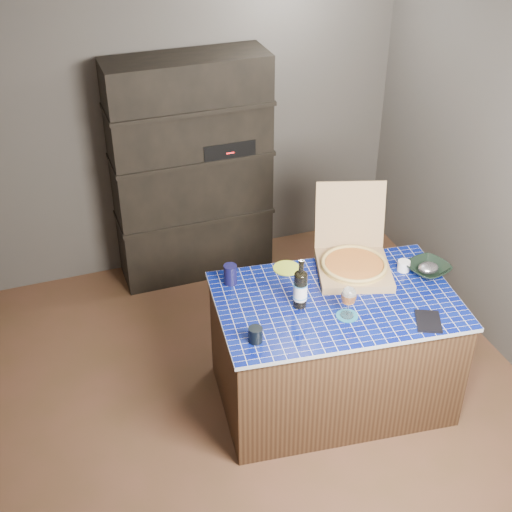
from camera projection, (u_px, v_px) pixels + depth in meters
name	position (u px, v px, depth m)	size (l,w,h in m)	color
room	(259.00, 230.00, 4.09)	(3.50, 3.50, 3.50)	brown
shelving_unit	(192.00, 171.00, 5.49)	(1.20, 0.41, 1.80)	black
kitchen_island	(333.00, 349.00, 4.52)	(1.55, 1.08, 0.80)	#472F1B
pizza_box	(353.00, 262.00, 4.51)	(0.59, 0.66, 0.49)	#9E7C51
mead_bottle	(300.00, 288.00, 4.17)	(0.09, 0.09, 0.32)	black
teal_trivet	(347.00, 316.00, 4.15)	(0.13, 0.13, 0.01)	#165B75
wine_glass	(349.00, 296.00, 4.08)	(0.09, 0.09, 0.20)	white
tumbler	(255.00, 335.00, 3.94)	(0.08, 0.08, 0.09)	black
dvd_case	(428.00, 321.00, 4.10)	(0.14, 0.20, 0.02)	black
bowl	(428.00, 269.00, 4.51)	(0.26, 0.26, 0.06)	black
foil_contents	(428.00, 268.00, 4.50)	(0.14, 0.11, 0.06)	#A5A3AD
white_jar	(404.00, 266.00, 4.53)	(0.08, 0.08, 0.07)	white
navy_cup	(230.00, 274.00, 4.40)	(0.08, 0.08, 0.13)	black
green_trivet	(287.00, 268.00, 4.57)	(0.18, 0.18, 0.01)	#ADC72A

